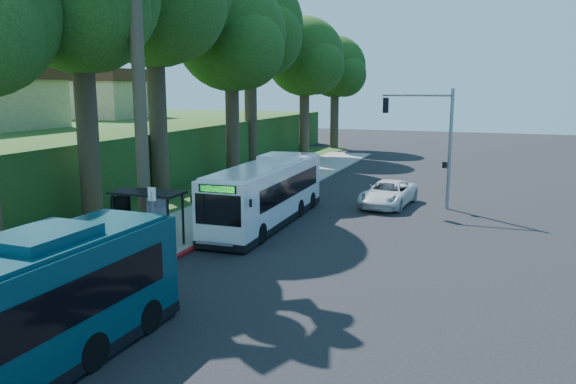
% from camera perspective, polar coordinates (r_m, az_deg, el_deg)
% --- Properties ---
extents(ground, '(140.00, 140.00, 0.00)m').
position_cam_1_polar(ground, '(25.64, 3.16, -5.40)').
color(ground, black).
rests_on(ground, ground).
extents(sidewalk, '(4.50, 70.00, 0.12)m').
position_cam_1_polar(sidewalk, '(28.54, -11.01, -3.79)').
color(sidewalk, gray).
rests_on(sidewalk, ground).
extents(red_curb, '(0.25, 30.00, 0.13)m').
position_cam_1_polar(red_curb, '(24.10, -11.24, -6.48)').
color(red_curb, maroon).
rests_on(red_curb, ground).
extents(grass_verge, '(8.00, 70.00, 0.06)m').
position_cam_1_polar(grass_verge, '(35.69, -14.71, -1.11)').
color(grass_verge, '#234719').
rests_on(grass_verge, ground).
extents(bus_shelter, '(3.20, 1.51, 2.55)m').
position_cam_1_polar(bus_shelter, '(25.80, -14.35, -1.49)').
color(bus_shelter, black).
rests_on(bus_shelter, ground).
extents(stop_sign_pole, '(0.35, 0.06, 3.17)m').
position_cam_1_polar(stop_sign_pole, '(22.99, -13.57, -2.21)').
color(stop_sign_pole, gray).
rests_on(stop_sign_pole, ground).
extents(traffic_signal_pole, '(4.10, 0.30, 7.00)m').
position_cam_1_polar(traffic_signal_pole, '(33.85, 14.47, 5.80)').
color(traffic_signal_pole, gray).
rests_on(traffic_signal_pole, ground).
extents(hillside_backdrop, '(24.00, 60.00, 8.80)m').
position_cam_1_polar(hillside_backdrop, '(51.37, -20.63, 4.77)').
color(hillside_backdrop, '#234719').
rests_on(hillside_backdrop, ground).
extents(tree_0, '(8.40, 8.00, 15.70)m').
position_cam_1_polar(tree_0, '(30.92, -20.33, 17.67)').
color(tree_0, '#382B1E').
rests_on(tree_0, ground).
extents(tree_2, '(8.82, 8.40, 15.12)m').
position_cam_1_polar(tree_2, '(44.05, -5.69, 15.01)').
color(tree_2, '#382B1E').
rests_on(tree_2, ground).
extents(tree_3, '(10.08, 9.60, 17.28)m').
position_cam_1_polar(tree_3, '(52.24, -3.78, 15.99)').
color(tree_3, '#382B1E').
rests_on(tree_3, ground).
extents(tree_4, '(8.40, 8.00, 14.14)m').
position_cam_1_polar(tree_4, '(58.64, 1.79, 13.22)').
color(tree_4, '#382B1E').
rests_on(tree_4, ground).
extents(tree_5, '(7.35, 7.00, 12.86)m').
position_cam_1_polar(tree_5, '(65.98, 4.87, 12.23)').
color(tree_5, '#382B1E').
rests_on(tree_5, ground).
extents(white_bus, '(2.72, 11.62, 3.45)m').
position_cam_1_polar(white_bus, '(29.36, -2.10, 0.05)').
color(white_bus, silver).
rests_on(white_bus, ground).
extents(pickup, '(3.06, 5.64, 1.50)m').
position_cam_1_polar(pickup, '(34.32, 10.13, -0.15)').
color(pickup, silver).
rests_on(pickup, ground).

